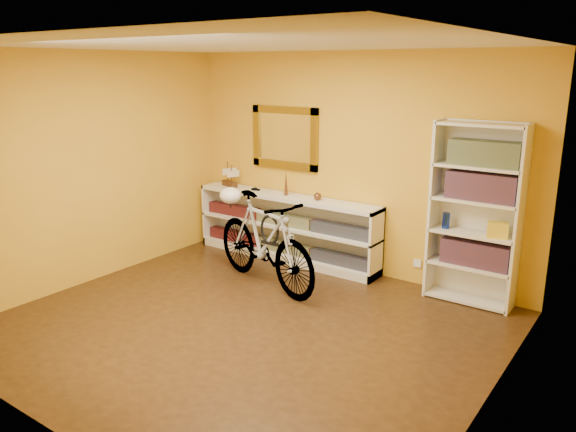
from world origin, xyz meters
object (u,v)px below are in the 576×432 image
Objects in this scene: bookcase at (475,215)px; helmet at (230,195)px; console_unit at (286,228)px; bicycle at (264,241)px.

bookcase reaches higher than helmet.
bicycle is (0.33, -0.87, 0.10)m from console_unit.
bicycle is at bearing -156.17° from bookcase.
helmet is at bearing -165.38° from bookcase.
console_unit is 2.42m from bookcase.
bookcase is 2.78m from helmet.
console_unit is 9.88× the size of helmet.
bicycle is at bearing -16.58° from helmet.
bicycle is (-2.03, -0.90, -0.42)m from bookcase.
helmet reaches higher than console_unit.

